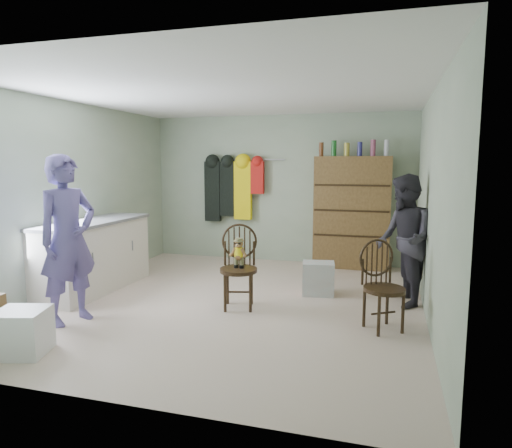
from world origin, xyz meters
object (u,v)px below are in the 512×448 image
(counter, at_px, (94,255))
(dresser, at_px, (352,212))
(chair_far, at_px, (381,282))
(chair_front, at_px, (239,261))

(counter, bearing_deg, dresser, 35.69)
(chair_far, bearing_deg, dresser, 67.79)
(counter, xyz_separation_m, dresser, (3.20, 2.30, 0.44))
(counter, distance_m, chair_far, 3.75)
(chair_far, xyz_separation_m, dresser, (-0.52, 2.73, 0.42))
(counter, bearing_deg, chair_far, -6.66)
(counter, height_order, chair_front, chair_front)
(chair_front, bearing_deg, chair_far, -23.81)
(counter, distance_m, chair_front, 2.10)
(dresser, bearing_deg, counter, -144.31)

